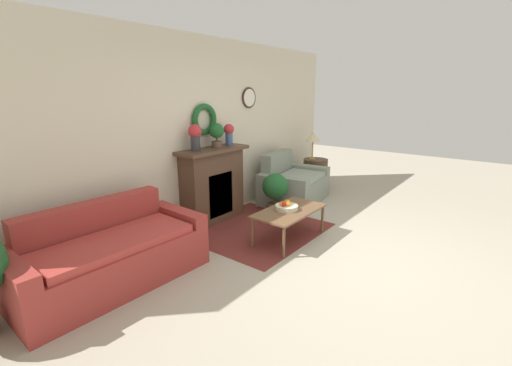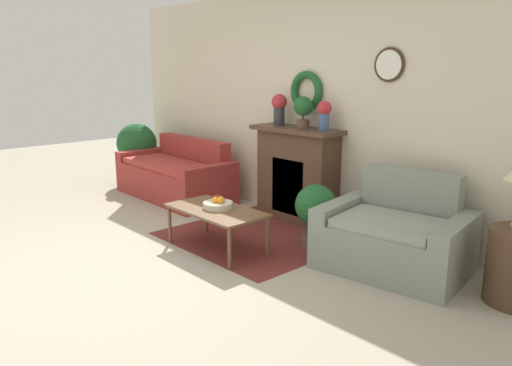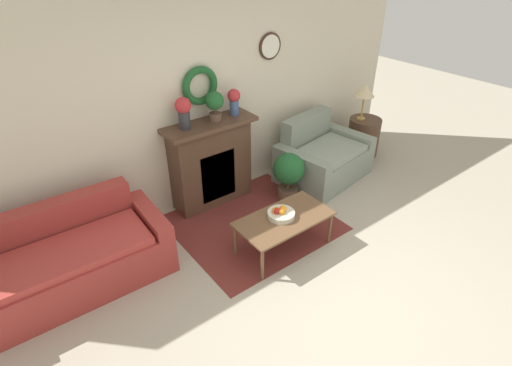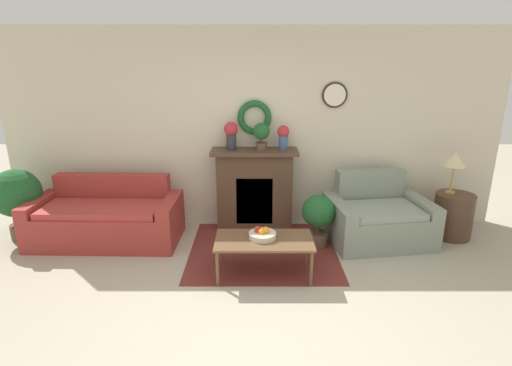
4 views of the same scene
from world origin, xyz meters
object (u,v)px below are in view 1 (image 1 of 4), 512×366
(couch_left, at_px, (111,255))
(coffee_table, at_px, (289,213))
(fireplace, at_px, (213,185))
(loveseat_right, at_px, (293,184))
(fruit_bowl, at_px, (286,206))
(side_table_by_loveseat, at_px, (315,173))
(potted_plant_floor_by_loveseat, at_px, (275,190))
(vase_on_mantel_right, at_px, (229,133))
(table_lamp, at_px, (313,137))
(potted_plant_on_mantel, at_px, (216,133))
(vase_on_mantel_left, at_px, (195,136))

(couch_left, relative_size, coffee_table, 1.78)
(fireplace, distance_m, coffee_table, 1.31)
(couch_left, bearing_deg, loveseat_right, 1.70)
(fruit_bowl, xyz_separation_m, side_table_by_loveseat, (2.55, 0.95, -0.17))
(potted_plant_floor_by_loveseat, bearing_deg, vase_on_mantel_right, 125.12)
(fireplace, height_order, fruit_bowl, fireplace)
(fruit_bowl, bearing_deg, table_lamp, 21.88)
(potted_plant_on_mantel, height_order, potted_plant_floor_by_loveseat, potted_plant_on_mantel)
(side_table_by_loveseat, height_order, vase_on_mantel_right, vase_on_mantel_right)
(vase_on_mantel_right, height_order, potted_plant_floor_by_loveseat, vase_on_mantel_right)
(fireplace, height_order, loveseat_right, fireplace)
(loveseat_right, height_order, vase_on_mantel_right, vase_on_mantel_right)
(fireplace, distance_m, loveseat_right, 1.67)
(fireplace, bearing_deg, fruit_bowl, -86.03)
(coffee_table, distance_m, vase_on_mantel_left, 1.67)
(couch_left, bearing_deg, potted_plant_on_mantel, 13.10)
(coffee_table, bearing_deg, side_table_by_loveseat, 21.34)
(couch_left, distance_m, side_table_by_loveseat, 4.55)
(vase_on_mantel_right, bearing_deg, potted_plant_on_mantel, -176.07)
(couch_left, distance_m, loveseat_right, 3.51)
(fireplace, relative_size, potted_plant_floor_by_loveseat, 1.71)
(fireplace, xyz_separation_m, loveseat_right, (1.60, -0.41, -0.27))
(side_table_by_loveseat, relative_size, vase_on_mantel_left, 1.61)
(vase_on_mantel_left, height_order, potted_plant_floor_by_loveseat, vase_on_mantel_left)
(fruit_bowl, relative_size, table_lamp, 0.54)
(loveseat_right, relative_size, potted_plant_floor_by_loveseat, 2.03)
(couch_left, distance_m, vase_on_mantel_left, 1.96)
(coffee_table, relative_size, vase_on_mantel_left, 2.87)
(side_table_by_loveseat, bearing_deg, table_lamp, 141.34)
(loveseat_right, bearing_deg, fruit_bowl, -159.34)
(coffee_table, relative_size, potted_plant_on_mantel, 2.95)
(fruit_bowl, distance_m, table_lamp, 2.74)
(table_lamp, height_order, potted_plant_on_mantel, potted_plant_on_mantel)
(coffee_table, height_order, table_lamp, table_lamp)
(fruit_bowl, bearing_deg, potted_plant_on_mantel, 89.81)
(fireplace, distance_m, table_lamp, 2.63)
(vase_on_mantel_right, xyz_separation_m, potted_plant_floor_by_loveseat, (0.42, -0.59, -0.90))
(couch_left, bearing_deg, vase_on_mantel_right, 12.14)
(side_table_by_loveseat, bearing_deg, potted_plant_on_mantel, 173.38)
(loveseat_right, bearing_deg, coffee_table, -157.89)
(coffee_table, distance_m, side_table_by_loveseat, 2.71)
(coffee_table, distance_m, vase_on_mantel_right, 1.62)
(couch_left, height_order, side_table_by_loveseat, couch_left)
(couch_left, bearing_deg, coffee_table, -21.80)
(loveseat_right, distance_m, fruit_bowl, 1.74)
(vase_on_mantel_right, bearing_deg, coffee_table, -101.90)
(couch_left, relative_size, potted_plant_on_mantel, 5.25)
(fireplace, bearing_deg, vase_on_mantel_right, 0.82)
(couch_left, bearing_deg, fruit_bowl, -21.08)
(loveseat_right, distance_m, table_lamp, 1.23)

